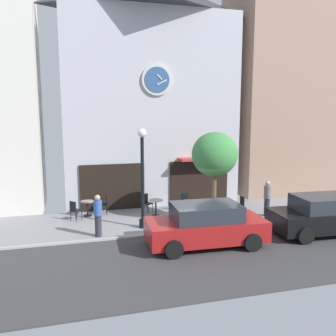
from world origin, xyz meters
The scene contains 18 objects.
ground_plane centered at (0.00, -0.39, -0.02)m, with size 29.37×9.43×0.13m.
clock_building centered at (-0.63, 5.77, 6.03)m, with size 9.08×4.32×11.72m.
neighbor_building_right centered at (7.45, 6.49, 5.98)m, with size 5.73×4.35×11.97m.
street_lamp centered at (-2.01, 1.14, 2.12)m, with size 0.36×0.36×4.17m.
street_tree centered at (1.13, 0.98, 3.02)m, with size 2.01×1.81×4.00m.
cafe_table_near_curb centered at (-4.19, 3.48, 0.48)m, with size 0.64×0.64×0.72m.
cafe_table_rightmost centered at (-1.09, 2.66, 0.53)m, with size 0.66×0.66×0.77m.
cafe_table_leftmost centered at (0.35, 2.18, 0.52)m, with size 0.71×0.71×0.73m.
cafe_table_center_left centered at (1.93, 1.80, 0.47)m, with size 0.60×0.60×0.72m.
cafe_chair_outer centered at (-4.77, 2.90, 0.53)m, with size 0.56×0.56×0.90m.
cafe_chair_facing_street centered at (-1.38, 3.39, 0.53)m, with size 0.56×0.56×0.90m.
cafe_chair_corner centered at (0.46, 3.01, 0.53)m, with size 0.44×0.44×0.90m.
cafe_chair_right_end centered at (2.78, 1.73, 0.53)m, with size 0.41×0.41×0.90m.
cafe_chair_under_awning centered at (-3.38, 3.59, 0.53)m, with size 0.40×0.40×0.90m.
pedestrian_blue centered at (-3.90, 0.53, 0.86)m, with size 0.44×0.44×1.67m.
pedestrian_grey centered at (3.94, 1.30, 0.86)m, with size 0.35×0.35×1.67m.
parked_car_red centered at (-0.18, -1.45, 0.76)m, with size 4.36×2.15×1.55m.
parked_car_black centered at (4.89, -1.46, 0.76)m, with size 4.39×2.20×1.55m.
Camera 1 is at (-4.75, -13.07, 4.82)m, focal length 37.97 mm.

